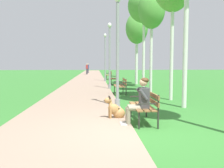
% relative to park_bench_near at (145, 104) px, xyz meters
% --- Properties ---
extents(ground_plane, '(120.00, 120.00, 0.00)m').
position_rel_park_bench_near_xyz_m(ground_plane, '(-0.29, -0.97, -0.51)').
color(ground_plane, '#33752D').
extents(paved_path, '(3.31, 60.00, 0.04)m').
position_rel_park_bench_near_xyz_m(paved_path, '(-2.09, 23.03, -0.49)').
color(paved_path, gray).
rests_on(paved_path, ground).
extents(park_bench_near, '(0.55, 1.50, 0.85)m').
position_rel_park_bench_near_xyz_m(park_bench_near, '(0.00, 0.00, 0.00)').
color(park_bench_near, olive).
rests_on(park_bench_near, ground).
extents(park_bench_mid, '(0.55, 1.50, 0.85)m').
position_rel_park_bench_near_xyz_m(park_bench_mid, '(-0.00, 6.27, 0.00)').
color(park_bench_mid, olive).
rests_on(park_bench_mid, ground).
extents(park_bench_far, '(0.55, 1.50, 0.85)m').
position_rel_park_bench_near_xyz_m(park_bench_far, '(0.16, 12.56, 0.00)').
color(park_bench_far, olive).
rests_on(park_bench_far, ground).
extents(park_bench_furthest, '(0.55, 1.50, 0.85)m').
position_rel_park_bench_near_xyz_m(park_bench_furthest, '(0.11, 18.91, 0.00)').
color(park_bench_furthest, olive).
rests_on(park_bench_furthest, ground).
extents(person_seated_on_near_bench, '(0.74, 0.49, 1.25)m').
position_rel_park_bench_near_xyz_m(person_seated_on_near_bench, '(-0.21, -0.31, 0.17)').
color(person_seated_on_near_bench, gray).
rests_on(person_seated_on_near_bench, ground).
extents(dog_shepherd, '(0.82, 0.38, 0.71)m').
position_rel_park_bench_near_xyz_m(dog_shepherd, '(-0.77, 0.48, -0.25)').
color(dog_shepherd, '#B27F47').
rests_on(dog_shepherd, ground).
extents(lamp_post_near, '(0.24, 0.24, 4.12)m').
position_rel_park_bench_near_xyz_m(lamp_post_near, '(-0.54, 2.42, 1.62)').
color(lamp_post_near, gray).
rests_on(lamp_post_near, ground).
extents(lamp_post_mid, '(0.24, 0.24, 4.17)m').
position_rel_park_bench_near_xyz_m(lamp_post_mid, '(-0.45, 8.99, 1.65)').
color(lamp_post_mid, gray).
rests_on(lamp_post_mid, ground).
extents(lamp_post_far, '(0.24, 0.24, 4.32)m').
position_rel_park_bench_near_xyz_m(lamp_post_far, '(-0.46, 15.67, 1.72)').
color(lamp_post_far, gray).
rests_on(lamp_post_far, ground).
extents(birch_tree_fourth, '(1.48, 1.30, 5.64)m').
position_rel_park_bench_near_xyz_m(birch_tree_fourth, '(1.74, 6.95, 4.01)').
color(birch_tree_fourth, silver).
rests_on(birch_tree_fourth, ground).
extents(birch_tree_fifth, '(2.14, 2.22, 6.56)m').
position_rel_park_bench_near_xyz_m(birch_tree_fifth, '(1.87, 9.70, 4.88)').
color(birch_tree_fifth, silver).
rests_on(birch_tree_fifth, ground).
extents(birch_tree_sixth, '(1.72, 1.81, 5.59)m').
position_rel_park_bench_near_xyz_m(birch_tree_sixth, '(1.88, 12.62, 3.81)').
color(birch_tree_sixth, silver).
rests_on(birch_tree_sixth, ground).
extents(pedestrian_distant, '(0.32, 0.22, 1.65)m').
position_rel_park_bench_near_xyz_m(pedestrian_distant, '(-2.60, 30.37, 0.33)').
color(pedestrian_distant, '#383842').
rests_on(pedestrian_distant, ground).
extents(pedestrian_further_distant, '(0.32, 0.22, 1.65)m').
position_rel_park_bench_near_xyz_m(pedestrian_further_distant, '(-2.60, 36.33, 0.33)').
color(pedestrian_further_distant, '#383842').
rests_on(pedestrian_further_distant, ground).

